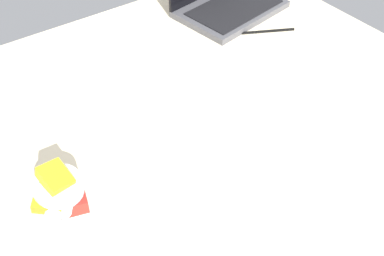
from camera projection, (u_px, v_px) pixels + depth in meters
bed_mattress at (149, 212)px, 97.63cm from camera, size 180.00×140.00×18.00cm
snack_cup at (62, 200)px, 81.62cm from camera, size 10.31×9.53×14.05cm
charger_cable at (267, 31)px, 134.03cm from camera, size 15.38×8.34×0.60cm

